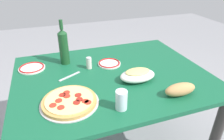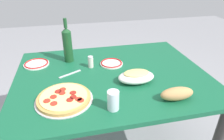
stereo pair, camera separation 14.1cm
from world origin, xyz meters
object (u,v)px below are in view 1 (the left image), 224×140
(side_plate_far, at_px, (109,63))
(water_glass, at_px, (121,100))
(bread_loaf, at_px, (180,89))
(spice_shaker, at_px, (89,63))
(side_plate_near, at_px, (32,68))
(dining_table, at_px, (112,86))
(pepperoni_pizza, at_px, (70,101))
(baked_pasta_dish, at_px, (138,75))
(wine_bottle, at_px, (64,46))

(side_plate_far, bearing_deg, water_glass, -101.44)
(bread_loaf, height_order, spice_shaker, spice_shaker)
(water_glass, bearing_deg, side_plate_near, 125.67)
(dining_table, xyz_separation_m, pepperoni_pizza, (-0.33, -0.24, 0.12))
(spice_shaker, bearing_deg, baked_pasta_dish, -45.88)
(pepperoni_pizza, bearing_deg, baked_pasta_dish, 12.65)
(spice_shaker, bearing_deg, water_glass, -83.83)
(pepperoni_pizza, xyz_separation_m, water_glass, (0.26, -0.13, 0.04))
(baked_pasta_dish, bearing_deg, side_plate_near, 149.08)
(pepperoni_pizza, relative_size, bread_loaf, 1.65)
(pepperoni_pizza, height_order, bread_loaf, bread_loaf)
(baked_pasta_dish, distance_m, wine_bottle, 0.60)
(side_plate_near, bearing_deg, spice_shaker, -17.53)
(baked_pasta_dish, relative_size, side_plate_near, 1.27)
(side_plate_near, relative_size, side_plate_far, 1.09)
(water_glass, relative_size, bread_loaf, 0.55)
(bread_loaf, bearing_deg, pepperoni_pizza, 168.36)
(bread_loaf, bearing_deg, side_plate_near, 142.69)
(baked_pasta_dish, relative_size, spice_shaker, 2.76)
(pepperoni_pizza, bearing_deg, spice_shaker, 61.84)
(bread_loaf, xyz_separation_m, spice_shaker, (-0.43, 0.51, 0.01))
(water_glass, relative_size, spice_shaker, 1.26)
(pepperoni_pizza, height_order, wine_bottle, wine_bottle)
(baked_pasta_dish, xyz_separation_m, spice_shaker, (-0.26, 0.27, 0.00))
(spice_shaker, bearing_deg, dining_table, -45.52)
(dining_table, bearing_deg, baked_pasta_dish, -46.23)
(wine_bottle, bearing_deg, water_glass, -72.21)
(wine_bottle, bearing_deg, side_plate_far, -22.76)
(baked_pasta_dish, bearing_deg, pepperoni_pizza, -167.35)
(spice_shaker, bearing_deg, side_plate_far, 3.90)
(wine_bottle, bearing_deg, spice_shaker, -42.82)
(dining_table, relative_size, spice_shaker, 15.28)
(water_glass, height_order, bread_loaf, water_glass)
(water_glass, distance_m, bread_loaf, 0.37)
(dining_table, relative_size, baked_pasta_dish, 5.54)
(side_plate_far, bearing_deg, pepperoni_pizza, -133.08)
(baked_pasta_dish, xyz_separation_m, wine_bottle, (-0.42, 0.41, 0.10))
(baked_pasta_dish, distance_m, spice_shaker, 0.38)
(dining_table, relative_size, wine_bottle, 3.91)
(water_glass, distance_m, side_plate_near, 0.78)
(pepperoni_pizza, xyz_separation_m, wine_bottle, (0.05, 0.52, 0.13))
(dining_table, bearing_deg, water_glass, -101.64)
(bread_loaf, bearing_deg, water_glass, -179.34)
(pepperoni_pizza, bearing_deg, side_plate_far, 46.92)
(side_plate_far, xyz_separation_m, spice_shaker, (-0.16, -0.01, 0.03))
(wine_bottle, bearing_deg, dining_table, -44.10)
(pepperoni_pizza, distance_m, side_plate_near, 0.54)
(wine_bottle, xyz_separation_m, side_plate_far, (0.31, -0.13, -0.13))
(wine_bottle, distance_m, bread_loaf, 0.88)
(wine_bottle, relative_size, side_plate_near, 1.80)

